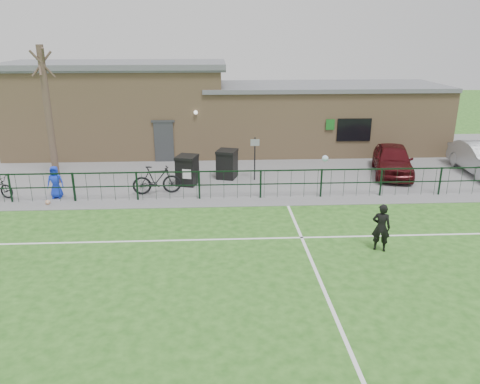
{
  "coord_description": "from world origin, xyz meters",
  "views": [
    {
      "loc": [
        -0.79,
        -10.08,
        6.45
      ],
      "look_at": [
        0.0,
        5.0,
        1.3
      ],
      "focal_mm": 35.0,
      "sensor_mm": 36.0,
      "label": 1
    }
  ],
  "objects_px": {
    "wheelie_bin_right": "(227,165)",
    "ball_ground": "(48,202)",
    "sign_post": "(255,159)",
    "bicycle_d": "(157,180)",
    "wheelie_bin_left": "(187,171)",
    "car_maroon": "(393,160)",
    "bare_tree": "(49,117)",
    "spectator_child": "(55,182)"
  },
  "relations": [
    {
      "from": "wheelie_bin_right",
      "to": "ball_ground",
      "type": "relative_size",
      "value": 5.94
    },
    {
      "from": "wheelie_bin_right",
      "to": "sign_post",
      "type": "xyz_separation_m",
      "value": [
        1.25,
        -0.41,
        0.38
      ]
    },
    {
      "from": "bicycle_d",
      "to": "ball_ground",
      "type": "bearing_deg",
      "value": 96.25
    },
    {
      "from": "wheelie_bin_left",
      "to": "bicycle_d",
      "type": "height_order",
      "value": "wheelie_bin_left"
    },
    {
      "from": "wheelie_bin_right",
      "to": "car_maroon",
      "type": "relative_size",
      "value": 0.29
    },
    {
      "from": "bare_tree",
      "to": "ball_ground",
      "type": "height_order",
      "value": "bare_tree"
    },
    {
      "from": "bare_tree",
      "to": "ball_ground",
      "type": "distance_m",
      "value": 4.1
    },
    {
      "from": "wheelie_bin_left",
      "to": "car_maroon",
      "type": "distance_m",
      "value": 9.73
    },
    {
      "from": "wheelie_bin_right",
      "to": "spectator_child",
      "type": "distance_m",
      "value": 7.47
    },
    {
      "from": "wheelie_bin_right",
      "to": "sign_post",
      "type": "bearing_deg",
      "value": -0.71
    },
    {
      "from": "wheelie_bin_right",
      "to": "ball_ground",
      "type": "bearing_deg",
      "value": -138.61
    },
    {
      "from": "wheelie_bin_left",
      "to": "car_maroon",
      "type": "relative_size",
      "value": 0.29
    },
    {
      "from": "wheelie_bin_left",
      "to": "sign_post",
      "type": "height_order",
      "value": "sign_post"
    },
    {
      "from": "bare_tree",
      "to": "car_maroon",
      "type": "bearing_deg",
      "value": 1.87
    },
    {
      "from": "bare_tree",
      "to": "wheelie_bin_right",
      "type": "relative_size",
      "value": 4.85
    },
    {
      "from": "bare_tree",
      "to": "ball_ground",
      "type": "relative_size",
      "value": 28.78
    },
    {
      "from": "wheelie_bin_left",
      "to": "spectator_child",
      "type": "distance_m",
      "value": 5.49
    },
    {
      "from": "wheelie_bin_right",
      "to": "bare_tree",
      "type": "bearing_deg",
      "value": -160.04
    },
    {
      "from": "wheelie_bin_left",
      "to": "wheelie_bin_right",
      "type": "height_order",
      "value": "wheelie_bin_right"
    },
    {
      "from": "bare_tree",
      "to": "bicycle_d",
      "type": "height_order",
      "value": "bare_tree"
    },
    {
      "from": "wheelie_bin_left",
      "to": "ball_ground",
      "type": "relative_size",
      "value": 5.89
    },
    {
      "from": "car_maroon",
      "to": "ball_ground",
      "type": "distance_m",
      "value": 15.44
    },
    {
      "from": "bare_tree",
      "to": "spectator_child",
      "type": "bearing_deg",
      "value": -72.82
    },
    {
      "from": "wheelie_bin_left",
      "to": "ball_ground",
      "type": "height_order",
      "value": "wheelie_bin_left"
    },
    {
      "from": "wheelie_bin_right",
      "to": "bicycle_d",
      "type": "height_order",
      "value": "wheelie_bin_right"
    },
    {
      "from": "wheelie_bin_left",
      "to": "wheelie_bin_right",
      "type": "bearing_deg",
      "value": 43.29
    },
    {
      "from": "bare_tree",
      "to": "wheelie_bin_left",
      "type": "relative_size",
      "value": 4.89
    },
    {
      "from": "wheelie_bin_left",
      "to": "spectator_child",
      "type": "relative_size",
      "value": 0.92
    },
    {
      "from": "bare_tree",
      "to": "car_maroon",
      "type": "distance_m",
      "value": 15.76
    },
    {
      "from": "bare_tree",
      "to": "ball_ground",
      "type": "bearing_deg",
      "value": -79.61
    },
    {
      "from": "car_maroon",
      "to": "ball_ground",
      "type": "bearing_deg",
      "value": -152.75
    },
    {
      "from": "car_maroon",
      "to": "ball_ground",
      "type": "relative_size",
      "value": 20.12
    },
    {
      "from": "bicycle_d",
      "to": "ball_ground",
      "type": "height_order",
      "value": "bicycle_d"
    },
    {
      "from": "wheelie_bin_left",
      "to": "bare_tree",
      "type": "bearing_deg",
      "value": -168.93
    },
    {
      "from": "wheelie_bin_left",
      "to": "bicycle_d",
      "type": "relative_size",
      "value": 0.61
    },
    {
      "from": "spectator_child",
      "to": "wheelie_bin_right",
      "type": "bearing_deg",
      "value": 15.58
    },
    {
      "from": "sign_post",
      "to": "ball_ground",
      "type": "bearing_deg",
      "value": -161.53
    },
    {
      "from": "wheelie_bin_left",
      "to": "ball_ground",
      "type": "bearing_deg",
      "value": -140.47
    },
    {
      "from": "wheelie_bin_right",
      "to": "spectator_child",
      "type": "relative_size",
      "value": 0.93
    },
    {
      "from": "sign_post",
      "to": "spectator_child",
      "type": "relative_size",
      "value": 1.5
    },
    {
      "from": "ball_ground",
      "to": "wheelie_bin_left",
      "type": "bearing_deg",
      "value": 23.21
    },
    {
      "from": "wheelie_bin_left",
      "to": "ball_ground",
      "type": "distance_m",
      "value": 5.89
    }
  ]
}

